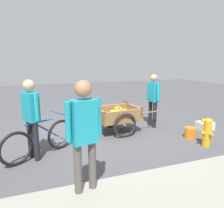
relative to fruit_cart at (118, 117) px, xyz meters
The scene contains 10 objects.
ground_plane 0.57m from the fruit_cart, 65.31° to the right, with size 24.00×24.00×0.00m, color #47474C.
fruit_cart is the anchor object (origin of this frame).
vendor_person 1.24m from the fruit_cart, behind, with size 0.23×0.58×1.54m.
bicycle 2.17m from the fruit_cart, 22.76° to the left, with size 1.46×0.89×0.85m.
cyclist_person 2.38m from the fruit_cart, 23.26° to the left, with size 0.34×0.52×1.59m.
dog 2.29m from the fruit_cart, 116.31° to the right, with size 0.46×0.54×0.40m.
fire_hydrant 2.23m from the fruit_cart, 134.91° to the left, with size 0.25×0.25×0.67m.
plastic_bucket 1.90m from the fruit_cart, 146.68° to the left, with size 0.27×0.27×0.27m, color orange.
apple_crate 2.52m from the fruit_cart, 165.61° to the left, with size 0.44×0.32×0.32m.
bystander_person 2.88m from the fruit_cart, 59.81° to the left, with size 0.51×0.27×1.70m.
Camera 1 is at (1.79, 5.40, 1.95)m, focal length 33.28 mm.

